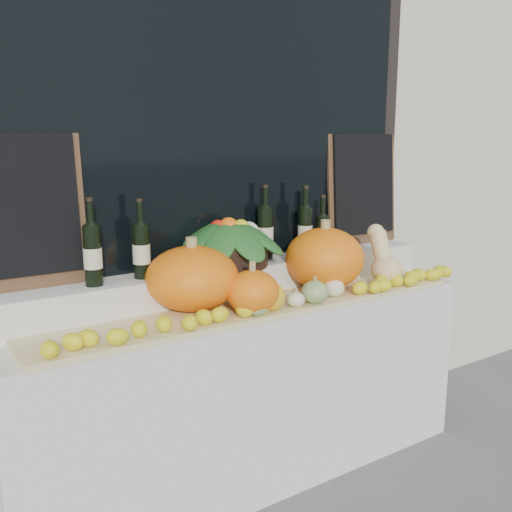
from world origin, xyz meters
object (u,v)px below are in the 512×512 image
pumpkin_left (192,278)px  produce_bowl (229,241)px  butternut_squash (384,260)px  pumpkin_right (325,258)px  wine_bottle_tall (265,232)px

pumpkin_left → produce_bowl: size_ratio=0.71×
pumpkin_left → butternut_squash: size_ratio=1.36×
pumpkin_left → butternut_squash: (1.04, -0.13, -0.02)m
pumpkin_right → butternut_squash: (0.33, -0.08, -0.03)m
wine_bottle_tall → butternut_squash: bearing=-30.9°
pumpkin_right → pumpkin_left: bearing=176.3°
pumpkin_left → wine_bottle_tall: wine_bottle_tall is taller
wine_bottle_tall → pumpkin_left: bearing=-159.8°
pumpkin_left → produce_bowl: bearing=28.6°
pumpkin_right → produce_bowl: bearing=155.8°
pumpkin_left → pumpkin_right: bearing=-3.7°
butternut_squash → wine_bottle_tall: size_ratio=0.80×
wine_bottle_tall → pumpkin_right: bearing=-49.6°
pumpkin_left → wine_bottle_tall: bearing=20.2°
pumpkin_left → produce_bowl: produce_bowl is taller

